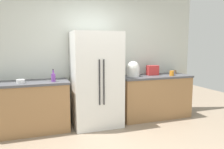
# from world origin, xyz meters

# --- Properties ---
(kitchen_back_panel) EXTENTS (4.85, 0.10, 2.90)m
(kitchen_back_panel) POSITION_xyz_m (0.00, 1.81, 1.45)
(kitchen_back_panel) COLOR silver
(kitchen_back_panel) RESTS_ON ground_plane
(counter_left) EXTENTS (1.46, 0.64, 0.92)m
(counter_left) POSITION_xyz_m (-1.25, 1.44, 0.46)
(counter_left) COLOR #9E7247
(counter_left) RESTS_ON ground_plane
(counter_right) EXTENTS (1.56, 0.64, 0.92)m
(counter_right) POSITION_xyz_m (1.34, 1.44, 0.46)
(counter_right) COLOR #9E7247
(counter_right) RESTS_ON ground_plane
(refrigerator) EXTENTS (0.91, 0.74, 1.82)m
(refrigerator) POSITION_xyz_m (0.02, 1.38, 0.91)
(refrigerator) COLOR white
(refrigerator) RESTS_ON ground_plane
(toaster) EXTENTS (0.25, 0.14, 0.21)m
(toaster) POSITION_xyz_m (1.33, 1.52, 1.02)
(toaster) COLOR red
(toaster) RESTS_ON counter_right
(rice_cooker) EXTENTS (0.27, 0.27, 0.32)m
(rice_cooker) POSITION_xyz_m (0.83, 1.45, 1.07)
(rice_cooker) COLOR white
(rice_cooker) RESTS_ON counter_right
(bottle_a) EXTENTS (0.07, 0.07, 0.23)m
(bottle_a) POSITION_xyz_m (-0.79, 1.33, 1.00)
(bottle_a) COLOR purple
(bottle_a) RESTS_ON counter_left
(cup_a) EXTENTS (0.09, 0.09, 0.11)m
(cup_a) POSITION_xyz_m (1.66, 1.28, 0.97)
(cup_a) COLOR orange
(cup_a) RESTS_ON counter_right
(cup_b) EXTENTS (0.07, 0.07, 0.09)m
(cup_b) POSITION_xyz_m (1.92, 1.54, 0.96)
(cup_b) COLOR brown
(cup_b) RESTS_ON counter_right
(cup_c) EXTENTS (0.07, 0.07, 0.08)m
(cup_c) POSITION_xyz_m (1.75, 1.37, 0.96)
(cup_c) COLOR blue
(cup_c) RESTS_ON counter_right
(bowl_a) EXTENTS (0.14, 0.14, 0.06)m
(bowl_a) POSITION_xyz_m (-1.33, 1.35, 0.95)
(bowl_a) COLOR white
(bowl_a) RESTS_ON counter_left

